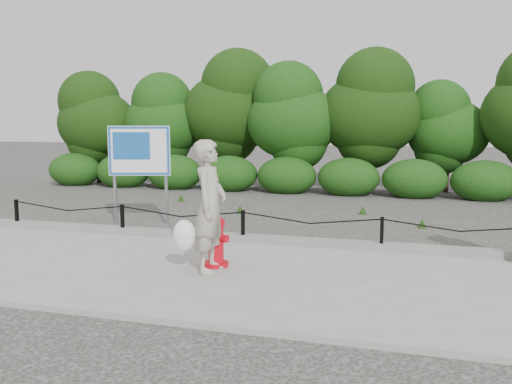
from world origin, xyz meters
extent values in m
plane|color=#2D2B28|center=(0.00, 0.00, 0.00)|extent=(90.00, 90.00, 0.00)
cube|color=gray|center=(0.00, -2.00, 0.04)|extent=(14.00, 4.00, 0.08)
cube|color=slate|center=(0.00, 0.05, 0.15)|extent=(14.00, 0.22, 0.14)
cube|color=black|center=(-5.00, 0.00, 0.38)|extent=(0.06, 0.06, 0.60)
cube|color=black|center=(-2.50, 0.00, 0.38)|extent=(0.06, 0.06, 0.60)
cube|color=black|center=(0.00, 0.00, 0.38)|extent=(0.06, 0.06, 0.60)
cube|color=black|center=(2.50, 0.00, 0.38)|extent=(0.06, 0.06, 0.60)
cylinder|color=black|center=(-3.75, 0.00, 0.60)|extent=(2.50, 0.02, 0.02)
cylinder|color=black|center=(-1.25, 0.00, 0.60)|extent=(2.50, 0.02, 0.02)
cylinder|color=black|center=(1.25, 0.00, 0.60)|extent=(2.50, 0.02, 0.02)
cylinder|color=black|center=(3.75, 0.00, 0.60)|extent=(2.50, 0.02, 0.02)
cylinder|color=black|center=(-8.50, 8.60, 1.02)|extent=(0.18, 0.18, 2.04)
ellipsoid|color=#264E12|center=(-8.50, 8.60, 2.45)|extent=(3.02, 2.61, 3.26)
cylinder|color=black|center=(-6.00, 9.00, 1.00)|extent=(0.18, 0.18, 2.00)
ellipsoid|color=#264E12|center=(-6.00, 9.00, 2.39)|extent=(2.95, 2.55, 3.19)
cylinder|color=black|center=(-3.50, 9.40, 1.19)|extent=(0.18, 0.18, 2.39)
ellipsoid|color=#264E12|center=(-3.50, 9.40, 2.86)|extent=(3.53, 3.05, 3.82)
cylinder|color=black|center=(-1.00, 8.60, 1.05)|extent=(0.18, 0.18, 2.10)
ellipsoid|color=#264E12|center=(-1.00, 8.60, 2.52)|extent=(3.11, 2.69, 3.36)
cylinder|color=black|center=(1.50, 9.00, 1.15)|extent=(0.18, 0.18, 2.29)
ellipsoid|color=#264E12|center=(1.50, 9.00, 2.75)|extent=(3.39, 2.93, 3.67)
cylinder|color=black|center=(4.00, 9.40, 0.89)|extent=(0.18, 0.18, 1.78)
ellipsoid|color=#264E12|center=(4.00, 9.40, 2.13)|extent=(2.63, 2.28, 2.85)
cylinder|color=red|center=(0.11, -1.71, 0.11)|extent=(0.48, 0.48, 0.06)
cylinder|color=red|center=(0.11, -1.71, 0.44)|extent=(0.30, 0.30, 0.58)
cylinder|color=red|center=(0.11, -1.71, 0.75)|extent=(0.35, 0.35, 0.05)
ellipsoid|color=red|center=(0.11, -1.71, 0.78)|extent=(0.31, 0.31, 0.19)
cylinder|color=red|center=(0.11, -1.71, 0.88)|extent=(0.08, 0.08, 0.05)
cylinder|color=red|center=(-0.04, -1.67, 0.53)|extent=(0.14, 0.14, 0.12)
cylinder|color=red|center=(0.27, -1.76, 0.53)|extent=(0.14, 0.14, 0.12)
cylinder|color=red|center=(0.06, -1.88, 0.47)|extent=(0.19, 0.17, 0.16)
cylinder|color=slate|center=(0.08, -1.85, 0.38)|extent=(0.01, 0.06, 0.13)
imported|color=#A8A090|center=(0.13, -2.00, 1.06)|extent=(0.49, 0.72, 1.95)
ellipsoid|color=white|center=(-0.22, -2.15, 0.63)|extent=(0.35, 0.27, 0.47)
cube|color=slate|center=(-3.47, 1.37, 1.10)|extent=(0.08, 0.08, 2.21)
cube|color=slate|center=(-2.36, 1.70, 1.10)|extent=(0.08, 0.08, 2.21)
cube|color=white|center=(-2.90, 1.49, 1.65)|extent=(1.34, 0.43, 1.10)
cube|color=#1655A2|center=(-2.89, 1.47, 1.65)|extent=(1.30, 0.38, 1.07)
cube|color=#1655A2|center=(-3.05, 1.41, 1.76)|extent=(0.80, 0.24, 0.61)
camera|label=1|loc=(3.00, -9.34, 2.28)|focal=38.00mm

